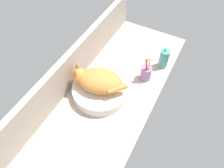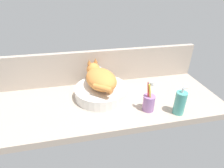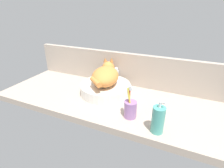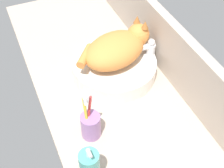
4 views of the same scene
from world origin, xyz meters
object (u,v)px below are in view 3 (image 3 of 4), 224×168
soap_dispenser (158,120)px  toothbrush_cup (130,109)px  faucet (115,76)px  sink_basin (106,89)px  cat (106,75)px

soap_dispenser → toothbrush_cup: 16.36cm
faucet → soap_dispenser: bearing=-45.8°
sink_basin → toothbrush_cup: size_ratio=1.76×
toothbrush_cup → faucet: bearing=124.4°
soap_dispenser → toothbrush_cup: (-15.17, 5.87, -1.71)cm
sink_basin → cat: cat is taller
cat → toothbrush_cup: bearing=-40.0°
toothbrush_cup → sink_basin: bearing=141.3°
sink_basin → soap_dispenser: soap_dispenser is taller
faucet → soap_dispenser: soap_dispenser is taller
sink_basin → soap_dispenser: bearing=-32.6°
cat → soap_dispenser: (39.21, -26.06, -5.73)cm
faucet → toothbrush_cup: 39.72cm
cat → toothbrush_cup: (24.04, -20.19, -7.45)cm
sink_basin → soap_dispenser: size_ratio=1.99×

